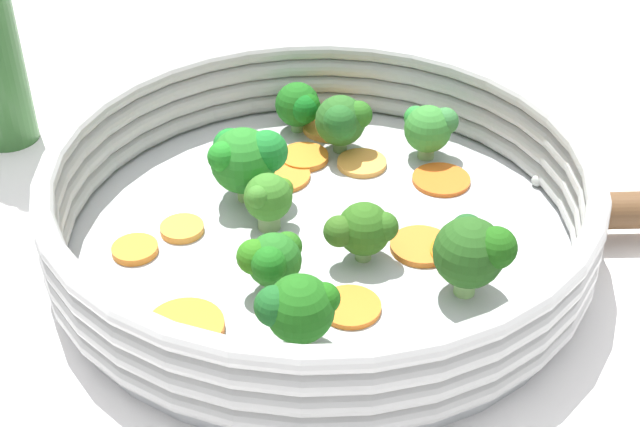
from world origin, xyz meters
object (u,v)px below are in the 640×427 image
object	(u,v)px
carrot_slice_0	(362,163)
carrot_slice_5	(461,254)
broccoli_floret_4	(429,128)
broccoli_floret_6	(300,106)
skillet	(320,238)
carrot_slice_8	(330,127)
carrot_slice_4	(135,249)
broccoli_floret_2	(364,229)
broccoli_floret_3	(245,158)
carrot_slice_2	(441,180)
carrot_slice_3	(279,175)
broccoli_floret_1	(298,309)
broccoli_floret_7	(473,251)
carrot_slice_6	(185,327)
broccoli_floret_8	(342,121)
carrot_slice_1	(350,307)
carrot_slice_10	(304,157)
broccoli_floret_0	(268,198)
carrot_slice_7	(421,246)
broccoli_floret_5	(272,260)
carrot_slice_9	(182,229)

from	to	relation	value
carrot_slice_0	carrot_slice_5	xyz separation A→B (m)	(0.02, -0.12, 0.00)
broccoli_floret_4	broccoli_floret_6	size ratio (longest dim) A/B	1.03
skillet	carrot_slice_8	world-z (taller)	carrot_slice_8
carrot_slice_0	broccoli_floret_4	bearing A→B (deg)	-4.78
carrot_slice_4	broccoli_floret_2	bearing A→B (deg)	-22.20
broccoli_floret_2	broccoli_floret_3	bearing A→B (deg)	119.56
carrot_slice_0	carrot_slice_2	distance (m)	0.06
carrot_slice_5	broccoli_floret_6	size ratio (longest dim) A/B	0.98
carrot_slice_3	carrot_slice_5	size ratio (longest dim) A/B	1.14
broccoli_floret_1	broccoli_floret_7	distance (m)	0.11
carrot_slice_6	broccoli_floret_3	xyz separation A→B (m)	(0.07, 0.12, 0.03)
broccoli_floret_2	broccoli_floret_8	size ratio (longest dim) A/B	0.94
carrot_slice_6	broccoli_floret_7	bearing A→B (deg)	-7.91
carrot_slice_0	carrot_slice_6	distance (m)	0.21
carrot_slice_3	carrot_slice_5	distance (m)	0.15
skillet	carrot_slice_1	xyz separation A→B (m)	(-0.01, -0.08, 0.01)
carrot_slice_0	carrot_slice_1	distance (m)	0.16
carrot_slice_10	broccoli_floret_7	distance (m)	0.18
carrot_slice_1	carrot_slice_6	distance (m)	0.10
carrot_slice_2	broccoli_floret_4	bearing A→B (deg)	81.78
broccoli_floret_2	broccoli_floret_4	distance (m)	0.13
broccoli_floret_0	broccoli_floret_7	world-z (taller)	broccoli_floret_7
skillet	carrot_slice_4	distance (m)	0.12
carrot_slice_2	broccoli_floret_3	distance (m)	0.14
broccoli_floret_0	broccoli_floret_8	world-z (taller)	broccoli_floret_8
broccoli_floret_8	carrot_slice_7	bearing A→B (deg)	-86.95
carrot_slice_1	broccoli_floret_7	bearing A→B (deg)	-7.32
broccoli_floret_4	broccoli_floret_5	size ratio (longest dim) A/B	0.99
skillet	carrot_slice_5	distance (m)	0.09
carrot_slice_6	carrot_slice_1	bearing A→B (deg)	-8.36
carrot_slice_10	broccoli_floret_5	distance (m)	0.15
broccoli_floret_5	broccoli_floret_7	xyz separation A→B (m)	(0.11, -0.04, 0.01)
broccoli_floret_1	carrot_slice_2	bearing A→B (deg)	40.07
broccoli_floret_5	carrot_slice_9	bearing A→B (deg)	116.77
carrot_slice_2	carrot_slice_3	xyz separation A→B (m)	(-0.11, 0.04, 0.00)
carrot_slice_4	broccoli_floret_0	distance (m)	0.09
broccoli_floret_5	carrot_slice_2	bearing A→B (deg)	26.46
skillet	broccoli_floret_1	bearing A→B (deg)	-115.90
broccoli_floret_1	broccoli_floret_4	distance (m)	0.22
carrot_slice_7	broccoli_floret_7	xyz separation A→B (m)	(0.01, -0.05, 0.03)
carrot_slice_0	carrot_slice_7	size ratio (longest dim) A/B	0.90
carrot_slice_3	carrot_slice_1	bearing A→B (deg)	-91.17
carrot_slice_10	broccoli_floret_6	distance (m)	0.05
carrot_slice_9	broccoli_floret_6	distance (m)	0.15
carrot_slice_7	broccoli_floret_4	xyz separation A→B (m)	(0.05, 0.10, 0.02)
carrot_slice_2	broccoli_floret_7	bearing A→B (deg)	-108.30
broccoli_floret_3	carrot_slice_10	bearing A→B (deg)	32.83
carrot_slice_0	carrot_slice_5	bearing A→B (deg)	-81.13
skillet	carrot_slice_6	size ratio (longest dim) A/B	7.47
broccoli_floret_6	carrot_slice_7	bearing A→B (deg)	-81.05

